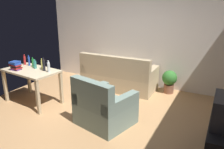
# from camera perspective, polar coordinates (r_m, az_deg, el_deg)

# --- Properties ---
(ground_plane) EXTENTS (5.20, 4.40, 0.02)m
(ground_plane) POSITION_cam_1_polar(r_m,az_deg,el_deg) (4.62, -3.99, -10.56)
(ground_plane) COLOR tan
(wall_rear) EXTENTS (5.20, 0.10, 2.70)m
(wall_rear) POSITION_cam_1_polar(r_m,az_deg,el_deg) (6.10, 6.50, 9.91)
(wall_rear) COLOR silver
(wall_rear) RESTS_ON ground_plane
(couch) EXTENTS (1.85, 0.84, 0.92)m
(couch) POSITION_cam_1_polar(r_m,az_deg,el_deg) (5.90, 1.55, -0.70)
(couch) COLOR tan
(couch) RESTS_ON ground_plane
(tv_stand) EXTENTS (0.44, 1.10, 0.48)m
(tv_stand) POSITION_cam_1_polar(r_m,az_deg,el_deg) (3.85, 25.82, -14.48)
(tv_stand) COLOR black
(tv_stand) RESTS_ON ground_plane
(desk) EXTENTS (1.28, 0.85, 0.76)m
(desk) POSITION_cam_1_polar(r_m,az_deg,el_deg) (5.29, -19.30, -0.02)
(desk) COLOR #C6B28E
(desk) RESTS_ON ground_plane
(potted_plant) EXTENTS (0.36, 0.36, 0.57)m
(potted_plant) POSITION_cam_1_polar(r_m,az_deg,el_deg) (5.79, 14.00, -1.34)
(potted_plant) COLOR brown
(potted_plant) RESTS_ON ground_plane
(armchair) EXTENTS (1.08, 1.04, 0.92)m
(armchair) POSITION_cam_1_polar(r_m,az_deg,el_deg) (4.23, -2.17, -8.32)
(armchair) COLOR slate
(armchair) RESTS_ON ground_plane
(bottle_red) EXTENTS (0.05, 0.05, 0.24)m
(bottle_red) POSITION_cam_1_polar(r_m,az_deg,el_deg) (5.70, -20.81, 3.32)
(bottle_red) COLOR #AD2323
(bottle_red) RESTS_ON desk
(bottle_blue) EXTENTS (0.04, 0.04, 0.25)m
(bottle_blue) POSITION_cam_1_polar(r_m,az_deg,el_deg) (5.58, -19.86, 3.17)
(bottle_blue) COLOR #2347A3
(bottle_blue) RESTS_ON desk
(bottle_green) EXTENTS (0.05, 0.05, 0.22)m
(bottle_green) POSITION_cam_1_polar(r_m,az_deg,el_deg) (5.45, -18.99, 2.76)
(bottle_green) COLOR #1E722D
(bottle_green) RESTS_ON desk
(bottle_tall) EXTENTS (0.06, 0.06, 0.20)m
(bottle_tall) POSITION_cam_1_polar(r_m,az_deg,el_deg) (5.31, -18.52, 2.34)
(bottle_tall) COLOR teal
(bottle_tall) RESTS_ON desk
(bottle_squat) EXTENTS (0.04, 0.04, 0.24)m
(bottle_squat) POSITION_cam_1_polar(r_m,az_deg,el_deg) (5.22, -16.94, 2.42)
(bottle_squat) COLOR #BCB24C
(bottle_squat) RESTS_ON desk
(bottle_dark) EXTENTS (0.06, 0.06, 0.28)m
(bottle_dark) POSITION_cam_1_polar(r_m,az_deg,el_deg) (5.07, -16.54, 2.28)
(bottle_dark) COLOR black
(bottle_dark) RESTS_ON desk
(bottle_clear) EXTENTS (0.06, 0.06, 0.25)m
(bottle_clear) POSITION_cam_1_polar(r_m,az_deg,el_deg) (4.94, -15.41, 1.78)
(bottle_clear) COLOR silver
(bottle_clear) RESTS_ON desk
(book_stack) EXTENTS (0.26, 0.20, 0.19)m
(book_stack) POSITION_cam_1_polar(r_m,az_deg,el_deg) (5.33, -22.75, 2.05)
(book_stack) COLOR #593372
(book_stack) RESTS_ON desk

